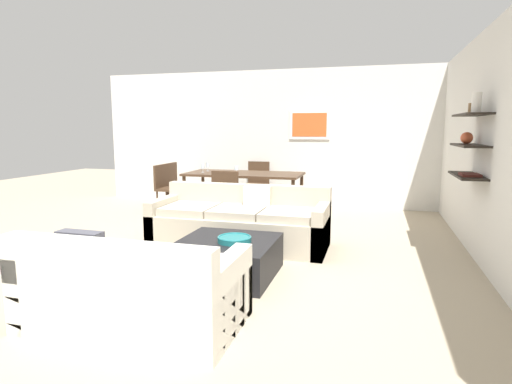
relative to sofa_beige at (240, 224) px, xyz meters
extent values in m
plane|color=tan|center=(-0.13, -0.34, -0.29)|extent=(18.00, 18.00, 0.00)
cube|color=silver|center=(0.17, 3.19, 1.06)|extent=(8.40, 0.06, 2.70)
cube|color=white|center=(0.42, 3.15, 1.32)|extent=(0.79, 0.02, 0.57)
cube|color=#E55926|center=(0.42, 3.13, 1.32)|extent=(0.67, 0.01, 0.46)
cube|color=silver|center=(2.90, 0.26, 1.06)|extent=(0.06, 8.20, 2.70)
cube|color=black|center=(2.73, 0.17, 1.41)|extent=(0.28, 0.90, 0.02)
cube|color=black|center=(2.73, 0.17, 1.06)|extent=(0.28, 0.90, 0.02)
cube|color=black|center=(2.73, 0.17, 0.71)|extent=(0.28, 0.90, 0.02)
cylinder|color=silver|center=(2.73, -0.03, 1.53)|extent=(0.10, 0.10, 0.22)
sphere|color=#D85933|center=(2.73, 0.35, 1.14)|extent=(0.14, 0.14, 0.14)
cylinder|color=olive|center=(2.73, 0.22, 1.48)|extent=(0.07, 0.07, 0.12)
cube|color=#4C1E19|center=(2.73, 0.02, 0.74)|extent=(0.20, 0.28, 0.03)
cube|color=#B2A893|center=(0.00, -0.04, -0.08)|extent=(2.31, 0.90, 0.42)
cube|color=#B2A893|center=(0.00, 0.33, 0.31)|extent=(2.31, 0.16, 0.36)
cube|color=#B2A893|center=(-1.09, -0.04, 0.01)|extent=(0.14, 0.90, 0.60)
cube|color=#B2A893|center=(1.08, -0.04, 0.01)|extent=(0.14, 0.90, 0.60)
cube|color=#B2A893|center=(-0.68, -0.08, 0.18)|extent=(0.66, 0.70, 0.10)
cube|color=#B2A893|center=(0.00, -0.08, 0.18)|extent=(0.66, 0.70, 0.10)
cube|color=#B2A893|center=(0.67, -0.08, 0.18)|extent=(0.66, 0.70, 0.10)
cube|color=beige|center=(0.19, 0.15, 0.31)|extent=(0.37, 0.17, 0.36)
cube|color=silver|center=(-0.09, -2.40, -0.08)|extent=(1.66, 0.90, 0.42)
cube|color=silver|center=(-0.09, -2.77, 0.31)|extent=(1.66, 0.16, 0.36)
cube|color=silver|center=(0.67, -2.40, 0.01)|extent=(0.14, 0.90, 0.60)
cube|color=silver|center=(-0.85, -2.40, 0.01)|extent=(0.14, 0.90, 0.60)
cube|color=silver|center=(0.25, -2.36, 0.18)|extent=(0.67, 0.70, 0.10)
cube|color=silver|center=(-0.44, -2.36, 0.18)|extent=(0.67, 0.70, 0.10)
cube|color=#4C4C56|center=(-0.43, -2.59, 0.31)|extent=(0.36, 0.13, 0.36)
cube|color=black|center=(0.22, -1.15, -0.10)|extent=(1.00, 1.01, 0.38)
cylinder|color=#19666B|center=(0.32, -1.18, 0.11)|extent=(0.35, 0.35, 0.05)
torus|color=#19666B|center=(0.32, -1.18, 0.14)|extent=(0.35, 0.35, 0.02)
cube|color=#422D1E|center=(-0.58, 2.02, 0.44)|extent=(2.08, 0.97, 0.04)
cylinder|color=#422D1E|center=(-1.56, 1.60, 0.06)|extent=(0.06, 0.06, 0.71)
cylinder|color=#422D1E|center=(0.40, 1.60, 0.06)|extent=(0.06, 0.06, 0.71)
cylinder|color=#422D1E|center=(-1.56, 2.45, 0.06)|extent=(0.06, 0.06, 0.71)
cylinder|color=#422D1E|center=(0.40, 2.45, 0.06)|extent=(0.06, 0.06, 0.71)
cube|color=#422D1E|center=(-1.94, 1.80, 0.14)|extent=(0.44, 0.44, 0.04)
cube|color=#422D1E|center=(-2.14, 1.80, 0.37)|extent=(0.04, 0.44, 0.43)
cylinder|color=#422D1E|center=(-1.76, 1.62, -0.09)|extent=(0.04, 0.04, 0.41)
cylinder|color=#422D1E|center=(-1.76, 1.98, -0.09)|extent=(0.04, 0.04, 0.41)
cylinder|color=#422D1E|center=(-2.12, 1.62, -0.09)|extent=(0.04, 0.04, 0.41)
cylinder|color=#422D1E|center=(-2.12, 1.98, -0.09)|extent=(0.04, 0.04, 0.41)
cube|color=#422D1E|center=(-0.58, 1.22, 0.14)|extent=(0.44, 0.44, 0.04)
cube|color=#422D1E|center=(-0.58, 1.02, 0.37)|extent=(0.44, 0.04, 0.43)
cylinder|color=#422D1E|center=(-0.40, 1.40, -0.09)|extent=(0.04, 0.04, 0.41)
cylinder|color=#422D1E|center=(-0.76, 1.40, -0.09)|extent=(0.04, 0.04, 0.41)
cylinder|color=#422D1E|center=(-0.40, 1.04, -0.09)|extent=(0.04, 0.04, 0.41)
cylinder|color=#422D1E|center=(-0.76, 1.04, -0.09)|extent=(0.04, 0.04, 0.41)
cube|color=#422D1E|center=(-0.58, 2.83, 0.14)|extent=(0.44, 0.44, 0.04)
cube|color=#422D1E|center=(-0.58, 3.03, 0.37)|extent=(0.44, 0.04, 0.43)
cylinder|color=#422D1E|center=(-0.76, 2.65, -0.09)|extent=(0.04, 0.04, 0.41)
cylinder|color=#422D1E|center=(-0.40, 2.65, -0.09)|extent=(0.04, 0.04, 0.41)
cylinder|color=#422D1E|center=(-0.76, 3.01, -0.09)|extent=(0.04, 0.04, 0.41)
cylinder|color=#422D1E|center=(-0.40, 3.01, -0.09)|extent=(0.04, 0.04, 0.41)
cube|color=#422D1E|center=(-1.94, 2.24, 0.14)|extent=(0.44, 0.44, 0.04)
cube|color=#422D1E|center=(-2.14, 2.24, 0.37)|extent=(0.04, 0.44, 0.43)
cylinder|color=#422D1E|center=(-1.76, 2.06, -0.09)|extent=(0.04, 0.04, 0.41)
cylinder|color=#422D1E|center=(-1.76, 2.42, -0.09)|extent=(0.04, 0.04, 0.41)
cylinder|color=#422D1E|center=(-2.12, 2.06, -0.09)|extent=(0.04, 0.04, 0.41)
cylinder|color=#422D1E|center=(-2.12, 2.42, -0.09)|extent=(0.04, 0.04, 0.41)
cylinder|color=silver|center=(-1.33, 1.90, 0.46)|extent=(0.06, 0.06, 0.01)
cylinder|color=silver|center=(-1.33, 1.90, 0.50)|extent=(0.01, 0.01, 0.06)
cylinder|color=silver|center=(-1.33, 1.90, 0.58)|extent=(0.07, 0.07, 0.09)
cylinder|color=silver|center=(-0.58, 1.60, 0.46)|extent=(0.06, 0.06, 0.01)
cylinder|color=silver|center=(-0.58, 1.60, 0.51)|extent=(0.01, 0.01, 0.08)
cylinder|color=silver|center=(-0.58, 1.60, 0.58)|extent=(0.07, 0.07, 0.07)
cylinder|color=silver|center=(-1.33, 2.14, 0.46)|extent=(0.06, 0.06, 0.01)
cylinder|color=silver|center=(-1.33, 2.14, 0.50)|extent=(0.01, 0.01, 0.06)
cylinder|color=silver|center=(-1.33, 2.14, 0.57)|extent=(0.07, 0.07, 0.09)
camera|label=1|loc=(1.69, -5.19, 1.25)|focal=29.57mm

